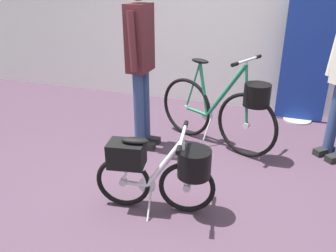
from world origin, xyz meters
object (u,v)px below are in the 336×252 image
Objects in this scene: floor_banner_stand at (305,68)px; display_bike_left at (224,108)px; visitor_near_wall at (140,54)px; folding_bike_foreground at (160,168)px.

display_bike_left is at bearing -125.31° from floor_banner_stand.
floor_banner_stand is 2.16m from visitor_near_wall.
floor_banner_stand is 1.64× the size of folding_bike_foreground.
folding_bike_foreground is 0.69× the size of display_bike_left.
visitor_near_wall reaches higher than floor_banner_stand.
display_bike_left is at bearing 78.53° from folding_bike_foreground.
visitor_near_wall is (-1.65, -1.36, 0.33)m from floor_banner_stand.
display_bike_left is 1.05m from visitor_near_wall.
floor_banner_stand is at bearing 54.69° from display_bike_left.
folding_bike_foreground is (-1.05, -2.39, -0.32)m from floor_banner_stand.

